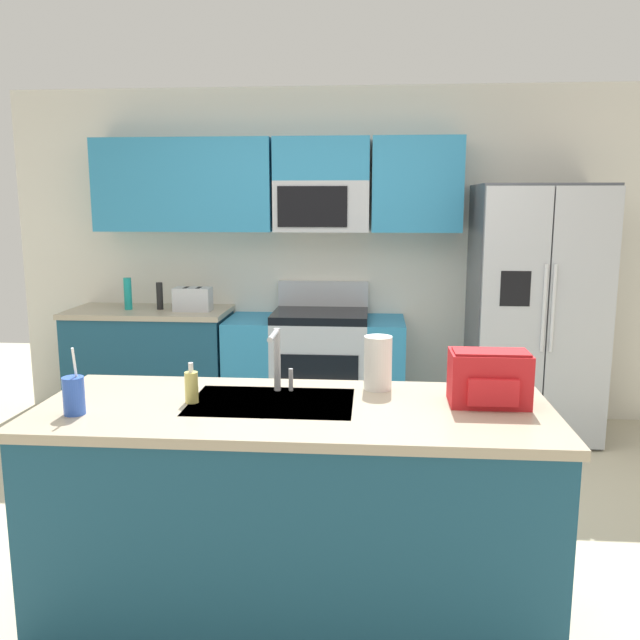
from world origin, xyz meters
The scene contains 14 objects.
ground_plane centered at (0.00, 0.00, 0.00)m, with size 9.00×9.00×0.00m, color beige.
kitchen_wall_unit centered at (-0.14, 2.08, 1.47)m, with size 5.20×0.43×2.60m.
back_counter centered at (-1.44, 1.80, 0.45)m, with size 1.24×0.63×0.90m.
range_oven centered at (-0.14, 1.80, 0.44)m, with size 1.36×0.61×1.10m.
refrigerator centered at (1.48, 1.73, 0.93)m, with size 0.90×0.76×1.85m.
island_counter centered at (-0.02, -0.56, 0.45)m, with size 2.11×0.83×0.90m.
toaster centered at (-1.08, 1.75, 0.99)m, with size 0.28×0.16×0.18m.
pepper_mill centered at (-1.35, 1.80, 1.01)m, with size 0.05×0.05×0.21m, color black.
bottle_teal centered at (-1.60, 1.78, 1.02)m, with size 0.06×0.06×0.25m, color teal.
sink_faucet centered at (-0.11, -0.37, 1.07)m, with size 0.08×0.21×0.28m.
drink_cup_blue centered at (-0.87, -0.74, 0.98)m, with size 0.08×0.08×0.27m.
soap_dispenser centered at (-0.45, -0.55, 0.97)m, with size 0.06×0.06×0.17m.
paper_towel_roll centered at (0.32, -0.29, 1.02)m, with size 0.12×0.12×0.24m, color white.
backpack centered at (0.78, -0.48, 1.02)m, with size 0.32×0.22×0.23m.
Camera 1 is at (0.29, -3.13, 1.72)m, focal length 36.88 mm.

